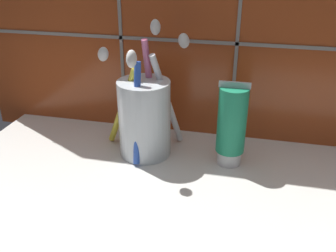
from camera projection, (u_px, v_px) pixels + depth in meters
sink_counter at (202, 209)px, 45.37cm from camera, size 70.81×37.78×2.00cm
tile_wall_backsplash at (228, 4)px, 52.68cm from camera, size 80.81×1.72×44.74cm
toothbrush_cup at (145, 115)px, 53.20cm from camera, size 13.73×11.26×18.95cm
toothpaste_tube at (232, 125)px, 50.61cm from camera, size 4.14×3.94×12.08cm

